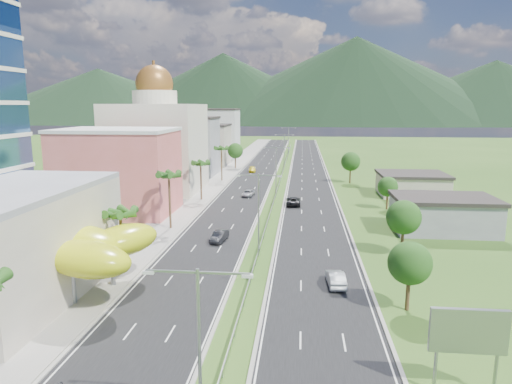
% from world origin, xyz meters
% --- Properties ---
extents(ground, '(500.00, 500.00, 0.00)m').
position_xyz_m(ground, '(0.00, 0.00, 0.00)').
color(ground, '#2D5119').
rests_on(ground, ground).
extents(road_left, '(11.00, 260.00, 0.04)m').
position_xyz_m(road_left, '(-7.50, 90.00, 0.02)').
color(road_left, black).
rests_on(road_left, ground).
extents(road_right, '(11.00, 260.00, 0.04)m').
position_xyz_m(road_right, '(7.50, 90.00, 0.02)').
color(road_right, black).
rests_on(road_right, ground).
extents(sidewalk_left, '(7.00, 260.00, 0.12)m').
position_xyz_m(sidewalk_left, '(-17.00, 90.00, 0.06)').
color(sidewalk_left, gray).
rests_on(sidewalk_left, ground).
extents(median_guardrail, '(0.10, 216.06, 0.76)m').
position_xyz_m(median_guardrail, '(0.00, 71.99, 0.62)').
color(median_guardrail, gray).
rests_on(median_guardrail, ground).
extents(streetlight_median_a, '(6.04, 0.25, 11.00)m').
position_xyz_m(streetlight_median_a, '(0.00, -25.00, 6.75)').
color(streetlight_median_a, gray).
rests_on(streetlight_median_a, ground).
extents(streetlight_median_b, '(6.04, 0.25, 11.00)m').
position_xyz_m(streetlight_median_b, '(0.00, 10.00, 6.75)').
color(streetlight_median_b, gray).
rests_on(streetlight_median_b, ground).
extents(streetlight_median_c, '(6.04, 0.25, 11.00)m').
position_xyz_m(streetlight_median_c, '(0.00, 50.00, 6.75)').
color(streetlight_median_c, gray).
rests_on(streetlight_median_c, ground).
extents(streetlight_median_d, '(6.04, 0.25, 11.00)m').
position_xyz_m(streetlight_median_d, '(0.00, 95.00, 6.75)').
color(streetlight_median_d, gray).
rests_on(streetlight_median_d, ground).
extents(streetlight_median_e, '(6.04, 0.25, 11.00)m').
position_xyz_m(streetlight_median_e, '(0.00, 140.00, 6.75)').
color(streetlight_median_e, gray).
rests_on(streetlight_median_e, ground).
extents(lime_canopy, '(18.00, 15.00, 7.40)m').
position_xyz_m(lime_canopy, '(-20.00, -4.00, 4.99)').
color(lime_canopy, '#B9C313').
rests_on(lime_canopy, ground).
extents(pink_shophouse, '(20.00, 15.00, 15.00)m').
position_xyz_m(pink_shophouse, '(-28.00, 32.00, 7.50)').
color(pink_shophouse, '#D76358').
rests_on(pink_shophouse, ground).
extents(domed_building, '(20.00, 20.00, 28.70)m').
position_xyz_m(domed_building, '(-28.00, 55.00, 11.35)').
color(domed_building, beige).
rests_on(domed_building, ground).
extents(midrise_grey, '(16.00, 15.00, 16.00)m').
position_xyz_m(midrise_grey, '(-27.00, 80.00, 8.00)').
color(midrise_grey, gray).
rests_on(midrise_grey, ground).
extents(midrise_beige, '(16.00, 15.00, 13.00)m').
position_xyz_m(midrise_beige, '(-27.00, 102.00, 6.50)').
color(midrise_beige, '#AFA090').
rests_on(midrise_beige, ground).
extents(midrise_white, '(16.00, 15.00, 18.00)m').
position_xyz_m(midrise_white, '(-27.00, 125.00, 9.00)').
color(midrise_white, silver).
rests_on(midrise_white, ground).
extents(billboard, '(5.20, 0.35, 6.20)m').
position_xyz_m(billboard, '(17.00, -18.00, 4.42)').
color(billboard, gray).
rests_on(billboard, ground).
extents(shed_near, '(15.00, 10.00, 5.00)m').
position_xyz_m(shed_near, '(28.00, 25.00, 2.50)').
color(shed_near, gray).
rests_on(shed_near, ground).
extents(shed_far, '(14.00, 12.00, 4.40)m').
position_xyz_m(shed_far, '(30.00, 55.00, 2.20)').
color(shed_far, '#AFA090').
rests_on(shed_far, ground).
extents(palm_tree_b, '(3.60, 3.60, 8.10)m').
position_xyz_m(palm_tree_b, '(-15.50, 2.00, 7.06)').
color(palm_tree_b, '#47301C').
rests_on(palm_tree_b, ground).
extents(palm_tree_c, '(3.60, 3.60, 9.60)m').
position_xyz_m(palm_tree_c, '(-15.50, 22.00, 8.50)').
color(palm_tree_c, '#47301C').
rests_on(palm_tree_c, ground).
extents(palm_tree_d, '(3.60, 3.60, 8.60)m').
position_xyz_m(palm_tree_d, '(-15.50, 45.00, 7.54)').
color(palm_tree_d, '#47301C').
rests_on(palm_tree_d, ground).
extents(palm_tree_e, '(3.60, 3.60, 9.40)m').
position_xyz_m(palm_tree_e, '(-15.50, 70.00, 8.31)').
color(palm_tree_e, '#47301C').
rests_on(palm_tree_e, ground).
extents(leafy_tree_lfar, '(4.90, 4.90, 8.05)m').
position_xyz_m(leafy_tree_lfar, '(-15.50, 95.00, 5.58)').
color(leafy_tree_lfar, '#47301C').
rests_on(leafy_tree_lfar, ground).
extents(leafy_tree_ra, '(4.20, 4.20, 6.90)m').
position_xyz_m(leafy_tree_ra, '(16.00, -5.00, 4.78)').
color(leafy_tree_ra, '#47301C').
rests_on(leafy_tree_ra, ground).
extents(leafy_tree_rb, '(4.55, 4.55, 7.47)m').
position_xyz_m(leafy_tree_rb, '(19.00, 12.00, 5.18)').
color(leafy_tree_rb, '#47301C').
rests_on(leafy_tree_rb, ground).
extents(leafy_tree_rc, '(3.85, 3.85, 6.33)m').
position_xyz_m(leafy_tree_rc, '(22.00, 40.00, 4.37)').
color(leafy_tree_rc, '#47301C').
rests_on(leafy_tree_rc, ground).
extents(leafy_tree_rd, '(4.90, 4.90, 8.05)m').
position_xyz_m(leafy_tree_rd, '(18.00, 70.00, 5.58)').
color(leafy_tree_rd, '#47301C').
rests_on(leafy_tree_rd, ground).
extents(mountain_ridge, '(860.00, 140.00, 90.00)m').
position_xyz_m(mountain_ridge, '(60.00, 450.00, 0.00)').
color(mountain_ridge, black).
rests_on(mountain_ridge, ground).
extents(car_dark_left, '(2.26, 4.90, 1.56)m').
position_xyz_m(car_dark_left, '(-6.33, 15.67, 0.82)').
color(car_dark_left, black).
rests_on(car_dark_left, road_left).
extents(car_silver_mid_left, '(2.62, 5.07, 1.37)m').
position_xyz_m(car_silver_mid_left, '(-6.06, 49.68, 0.72)').
color(car_silver_mid_left, '#929499').
rests_on(car_silver_mid_left, road_left).
extents(car_yellow_far_left, '(2.61, 5.23, 1.46)m').
position_xyz_m(car_yellow_far_left, '(-9.26, 86.96, 0.77)').
color(car_yellow_far_left, gold).
rests_on(car_yellow_far_left, road_left).
extents(car_silver_right, '(2.10, 5.11, 1.65)m').
position_xyz_m(car_silver_right, '(9.49, 0.45, 0.86)').
color(car_silver_right, '#A8ACB0').
rests_on(car_silver_right, road_right).
extents(car_dark_far_right, '(2.97, 6.06, 1.66)m').
position_xyz_m(car_dark_far_right, '(3.96, 41.71, 0.87)').
color(car_dark_far_right, black).
rests_on(car_dark_far_right, road_right).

